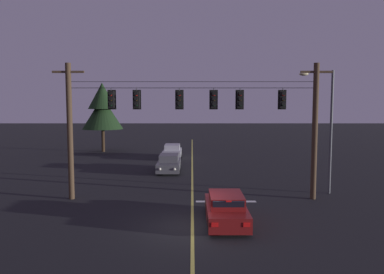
{
  "coord_description": "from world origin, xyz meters",
  "views": [
    {
      "loc": [
        -0.02,
        -16.05,
        5.49
      ],
      "look_at": [
        0.0,
        5.98,
        3.52
      ],
      "focal_mm": 34.5,
      "sensor_mm": 36.0,
      "label": 1
    }
  ],
  "objects_px": {
    "traffic_light_rightmost": "(240,100)",
    "car_oncoming_lead": "(169,163)",
    "traffic_light_far_right": "(282,100)",
    "traffic_light_leftmost": "(111,100)",
    "traffic_light_left_inner": "(136,100)",
    "traffic_light_centre": "(179,100)",
    "traffic_light_right_inner": "(213,100)",
    "car_oncoming_trailing": "(172,152)",
    "street_lamp_corner": "(326,120)",
    "car_waiting_near_lane": "(226,209)",
    "tree_verge_far": "(102,108)"
  },
  "relations": [
    {
      "from": "traffic_light_rightmost",
      "to": "car_oncoming_lead",
      "type": "height_order",
      "value": "traffic_light_rightmost"
    },
    {
      "from": "car_oncoming_lead",
      "to": "traffic_light_far_right",
      "type": "bearing_deg",
      "value": -51.47
    },
    {
      "from": "traffic_light_leftmost",
      "to": "traffic_light_left_inner",
      "type": "height_order",
      "value": "same"
    },
    {
      "from": "traffic_light_left_inner",
      "to": "traffic_light_centre",
      "type": "relative_size",
      "value": 1.0
    },
    {
      "from": "traffic_light_right_inner",
      "to": "traffic_light_rightmost",
      "type": "bearing_deg",
      "value": 0.0
    },
    {
      "from": "traffic_light_far_right",
      "to": "car_oncoming_lead",
      "type": "bearing_deg",
      "value": 128.53
    },
    {
      "from": "traffic_light_far_right",
      "to": "car_oncoming_trailing",
      "type": "distance_m",
      "value": 18.59
    },
    {
      "from": "traffic_light_left_inner",
      "to": "car_oncoming_trailing",
      "type": "height_order",
      "value": "traffic_light_left_inner"
    },
    {
      "from": "traffic_light_centre",
      "to": "traffic_light_far_right",
      "type": "relative_size",
      "value": 1.0
    },
    {
      "from": "traffic_light_centre",
      "to": "car_oncoming_lead",
      "type": "relative_size",
      "value": 0.28
    },
    {
      "from": "traffic_light_centre",
      "to": "car_oncoming_lead",
      "type": "xyz_separation_m",
      "value": [
        -1.16,
        8.84,
        -5.1
      ]
    },
    {
      "from": "traffic_light_right_inner",
      "to": "traffic_light_far_right",
      "type": "height_order",
      "value": "same"
    },
    {
      "from": "traffic_light_leftmost",
      "to": "street_lamp_corner",
      "type": "height_order",
      "value": "street_lamp_corner"
    },
    {
      "from": "traffic_light_centre",
      "to": "car_waiting_near_lane",
      "type": "bearing_deg",
      "value": -61.95
    },
    {
      "from": "traffic_light_left_inner",
      "to": "tree_verge_far",
      "type": "xyz_separation_m",
      "value": [
        -7.12,
        21.36,
        -0.72
      ]
    },
    {
      "from": "traffic_light_centre",
      "to": "tree_verge_far",
      "type": "height_order",
      "value": "tree_verge_far"
    },
    {
      "from": "car_waiting_near_lane",
      "to": "car_oncoming_lead",
      "type": "height_order",
      "value": "same"
    },
    {
      "from": "traffic_light_centre",
      "to": "traffic_light_left_inner",
      "type": "bearing_deg",
      "value": 180.0
    },
    {
      "from": "traffic_light_leftmost",
      "to": "traffic_light_far_right",
      "type": "height_order",
      "value": "same"
    },
    {
      "from": "car_waiting_near_lane",
      "to": "street_lamp_corner",
      "type": "relative_size",
      "value": 0.58
    },
    {
      "from": "car_oncoming_lead",
      "to": "tree_verge_far",
      "type": "distance_m",
      "value": 15.69
    },
    {
      "from": "traffic_light_far_right",
      "to": "car_waiting_near_lane",
      "type": "bearing_deg",
      "value": -129.74
    },
    {
      "from": "traffic_light_centre",
      "to": "car_oncoming_trailing",
      "type": "distance_m",
      "value": 17.2
    },
    {
      "from": "traffic_light_left_inner",
      "to": "traffic_light_rightmost",
      "type": "bearing_deg",
      "value": 0.0
    },
    {
      "from": "traffic_light_left_inner",
      "to": "street_lamp_corner",
      "type": "relative_size",
      "value": 0.16
    },
    {
      "from": "traffic_light_right_inner",
      "to": "traffic_light_rightmost",
      "type": "distance_m",
      "value": 1.49
    },
    {
      "from": "traffic_light_far_right",
      "to": "street_lamp_corner",
      "type": "relative_size",
      "value": 0.16
    },
    {
      "from": "traffic_light_far_right",
      "to": "traffic_light_leftmost",
      "type": "bearing_deg",
      "value": 180.0
    },
    {
      "from": "car_waiting_near_lane",
      "to": "car_oncoming_lead",
      "type": "distance_m",
      "value": 13.6
    },
    {
      "from": "traffic_light_leftmost",
      "to": "traffic_light_centre",
      "type": "relative_size",
      "value": 1.0
    },
    {
      "from": "traffic_light_left_inner",
      "to": "traffic_light_centre",
      "type": "distance_m",
      "value": 2.43
    },
    {
      "from": "traffic_light_left_inner",
      "to": "traffic_light_rightmost",
      "type": "relative_size",
      "value": 1.0
    },
    {
      "from": "traffic_light_leftmost",
      "to": "car_waiting_near_lane",
      "type": "height_order",
      "value": "traffic_light_leftmost"
    },
    {
      "from": "car_oncoming_trailing",
      "to": "tree_verge_far",
      "type": "bearing_deg",
      "value": 148.91
    },
    {
      "from": "traffic_light_right_inner",
      "to": "street_lamp_corner",
      "type": "xyz_separation_m",
      "value": [
        6.9,
        1.35,
        -1.2
      ]
    },
    {
      "from": "street_lamp_corner",
      "to": "traffic_light_rightmost",
      "type": "bearing_deg",
      "value": -166.01
    },
    {
      "from": "street_lamp_corner",
      "to": "tree_verge_far",
      "type": "xyz_separation_m",
      "value": [
        -18.42,
        20.01,
        0.48
      ]
    },
    {
      "from": "traffic_light_far_right",
      "to": "street_lamp_corner",
      "type": "xyz_separation_m",
      "value": [
        2.98,
        1.35,
        -1.2
      ]
    },
    {
      "from": "traffic_light_far_right",
      "to": "car_oncoming_trailing",
      "type": "height_order",
      "value": "traffic_light_far_right"
    },
    {
      "from": "traffic_light_rightmost",
      "to": "car_oncoming_trailing",
      "type": "relative_size",
      "value": 0.28
    },
    {
      "from": "car_waiting_near_lane",
      "to": "tree_verge_far",
      "type": "bearing_deg",
      "value": 114.79
    },
    {
      "from": "traffic_light_rightmost",
      "to": "tree_verge_far",
      "type": "bearing_deg",
      "value": 121.34
    },
    {
      "from": "traffic_light_right_inner",
      "to": "car_oncoming_trailing",
      "type": "bearing_deg",
      "value": 101.22
    },
    {
      "from": "traffic_light_rightmost",
      "to": "traffic_light_centre",
      "type": "bearing_deg",
      "value": 180.0
    },
    {
      "from": "tree_verge_far",
      "to": "traffic_light_right_inner",
      "type": "bearing_deg",
      "value": -61.67
    },
    {
      "from": "traffic_light_leftmost",
      "to": "tree_verge_far",
      "type": "xyz_separation_m",
      "value": [
        -5.69,
        21.36,
        -0.72
      ]
    },
    {
      "from": "car_oncoming_lead",
      "to": "tree_verge_far",
      "type": "relative_size",
      "value": 0.56
    },
    {
      "from": "traffic_light_far_right",
      "to": "traffic_light_centre",
      "type": "bearing_deg",
      "value": 180.0
    },
    {
      "from": "car_oncoming_lead",
      "to": "street_lamp_corner",
      "type": "height_order",
      "value": "street_lamp_corner"
    },
    {
      "from": "traffic_light_left_inner",
      "to": "tree_verge_far",
      "type": "relative_size",
      "value": 0.15
    }
  ]
}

